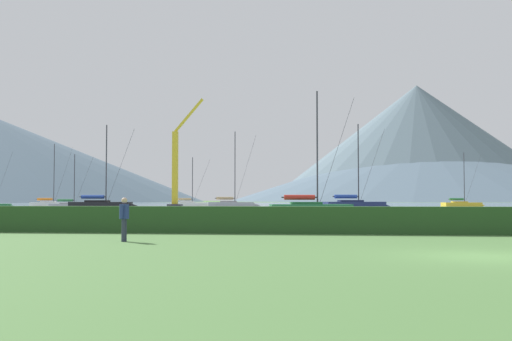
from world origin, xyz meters
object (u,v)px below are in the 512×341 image
(sailboat_slip_8, at_px, (312,209))
(sailboat_slip_9, at_px, (190,205))
(sailboat_slip_5, at_px, (462,205))
(dock_crane, at_px, (176,175))
(sailboat_slip_3, at_px, (232,205))
(sailboat_slip_11, at_px, (71,206))
(person_standing_walker, at_px, (124,216))
(sailboat_slip_1, at_px, (51,205))
(sailboat_slip_10, at_px, (102,206))
(sailboat_slip_4, at_px, (355,205))

(sailboat_slip_8, height_order, sailboat_slip_9, sailboat_slip_8)
(sailboat_slip_5, height_order, dock_crane, dock_crane)
(sailboat_slip_3, relative_size, sailboat_slip_11, 1.51)
(sailboat_slip_9, distance_m, person_standing_walker, 84.19)
(sailboat_slip_1, distance_m, dock_crane, 24.68)
(sailboat_slip_11, height_order, dock_crane, dock_crane)
(sailboat_slip_8, distance_m, sailboat_slip_9, 54.76)
(sailboat_slip_9, bearing_deg, sailboat_slip_5, -3.03)
(sailboat_slip_1, relative_size, dock_crane, 0.64)
(person_standing_walker, bearing_deg, sailboat_slip_1, 116.91)
(sailboat_slip_11, bearing_deg, person_standing_walker, -69.75)
(sailboat_slip_1, height_order, sailboat_slip_10, sailboat_slip_10)
(sailboat_slip_1, distance_m, sailboat_slip_11, 16.69)
(sailboat_slip_4, xyz_separation_m, dock_crane, (-26.51, 12.08, 4.52))
(sailboat_slip_11, distance_m, person_standing_walker, 69.80)
(sailboat_slip_10, distance_m, sailboat_slip_11, 11.96)
(sailboat_slip_10, height_order, person_standing_walker, sailboat_slip_10)
(sailboat_slip_8, relative_size, person_standing_walker, 6.81)
(sailboat_slip_4, distance_m, sailboat_slip_8, 25.95)
(person_standing_walker, bearing_deg, sailboat_slip_5, 70.78)
(sailboat_slip_4, distance_m, sailboat_slip_5, 32.88)
(sailboat_slip_3, xyz_separation_m, person_standing_walker, (7.32, -73.43, 0.28))
(sailboat_slip_8, bearing_deg, person_standing_walker, -111.61)
(sailboat_slip_9, distance_m, sailboat_slip_11, 23.30)
(sailboat_slip_1, bearing_deg, sailboat_slip_4, -36.35)
(sailboat_slip_1, height_order, sailboat_slip_3, sailboat_slip_3)
(sailboat_slip_4, xyz_separation_m, sailboat_slip_5, (19.00, 26.84, -0.14))
(sailboat_slip_9, bearing_deg, sailboat_slip_1, -172.20)
(sailboat_slip_8, bearing_deg, sailboat_slip_4, 68.42)
(sailboat_slip_9, xyz_separation_m, sailboat_slip_10, (-5.20, -28.21, 0.13))
(sailboat_slip_1, height_order, dock_crane, dock_crane)
(sailboat_slip_1, height_order, sailboat_slip_4, sailboat_slip_4)
(sailboat_slip_3, distance_m, sailboat_slip_4, 23.91)
(sailboat_slip_4, bearing_deg, sailboat_slip_11, 153.02)
(sailboat_slip_4, relative_size, person_standing_walker, 6.84)
(sailboat_slip_8, relative_size, dock_crane, 0.66)
(sailboat_slip_1, height_order, sailboat_slip_5, sailboat_slip_1)
(sailboat_slip_1, relative_size, sailboat_slip_3, 0.89)
(sailboat_slip_4, height_order, person_standing_walker, sailboat_slip_4)
(sailboat_slip_10, bearing_deg, sailboat_slip_3, 49.80)
(sailboat_slip_9, bearing_deg, dock_crane, -92.97)
(sailboat_slip_10, bearing_deg, sailboat_slip_8, -42.27)
(sailboat_slip_10, relative_size, dock_crane, 0.66)
(sailboat_slip_11, bearing_deg, sailboat_slip_9, 51.23)
(sailboat_slip_1, xyz_separation_m, sailboat_slip_3, (31.38, -3.70, 0.06))
(sailboat_slip_11, height_order, person_standing_walker, sailboat_slip_11)
(sailboat_slip_5, relative_size, dock_crane, 0.55)
(sailboat_slip_3, xyz_separation_m, sailboat_slip_8, (13.53, -40.81, 0.00))
(sailboat_slip_1, relative_size, person_standing_walker, 6.61)
(sailboat_slip_5, distance_m, person_standing_walker, 90.11)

